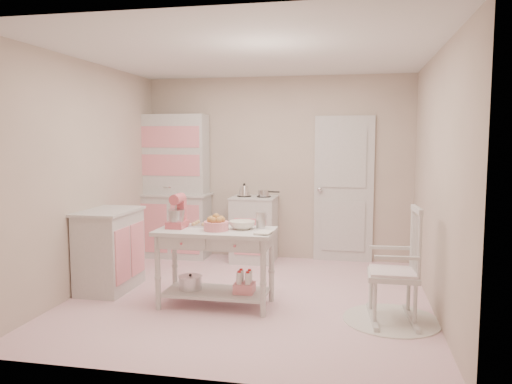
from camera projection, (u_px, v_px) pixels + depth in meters
room_shell at (249, 146)px, 5.27m from camera, size 3.84×3.84×2.62m
door at (344, 189)px, 6.98m from camera, size 0.82×0.05×2.04m
hutch at (174, 186)px, 7.24m from camera, size 1.06×0.50×2.08m
stove at (254, 229)px, 7.02m from camera, size 0.62×0.57×0.92m
base_cabinet at (110, 250)px, 5.69m from camera, size 0.54×0.84×0.92m
lace_rug at (391, 320)px, 4.75m from camera, size 0.92×0.92×0.01m
rocking_chair at (393, 264)px, 4.69m from camera, size 0.53×0.75×1.10m
work_table at (216, 268)px, 5.14m from camera, size 1.20×0.60×0.80m
stand_mixer at (177, 212)px, 5.18m from camera, size 0.20×0.28×0.34m
cookie_tray at (207, 225)px, 5.30m from camera, size 0.34×0.24×0.02m
bread_basket at (216, 226)px, 5.04m from camera, size 0.25×0.25×0.09m
mixing_bowl at (242, 225)px, 5.12m from camera, size 0.26×0.26×0.08m
metal_pitcher at (261, 220)px, 5.16m from camera, size 0.10×0.10×0.17m
recipe_book at (256, 232)px, 4.89m from camera, size 0.17×0.22×0.02m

